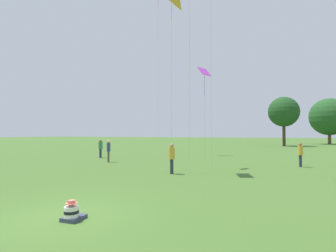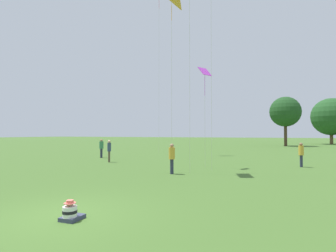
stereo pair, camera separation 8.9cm
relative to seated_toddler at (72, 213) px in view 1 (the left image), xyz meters
name	(u,v)px [view 1 (the left image)]	position (x,y,z in m)	size (l,w,h in m)	color
ground_plane	(63,216)	(-0.51, 0.21, -0.20)	(300.00, 300.00, 0.00)	#426628
seated_toddler	(72,213)	(0.00, 0.00, 0.00)	(0.47, 0.57, 0.53)	#383D56
person_standing_1	(109,149)	(-7.15, 11.75, 0.84)	(0.35, 0.35, 1.71)	brown
person_standing_3	(172,156)	(-0.48, 8.13, 0.79)	(0.45, 0.45, 1.65)	#282D42
person_standing_4	(300,152)	(6.32, 14.16, 0.76)	(0.46, 0.46, 1.60)	#282D42
person_standing_5	(101,147)	(-10.02, 14.59, 0.81)	(0.50, 0.50, 1.71)	#282D42
kite_3	(204,75)	(0.48, 11.62, 5.92)	(0.88, 0.97, 6.63)	#B738C6
distant_tree_1	(284,112)	(6.29, 46.18, 5.93)	(5.39, 5.39, 8.86)	#473323
distant_tree_2	(329,117)	(15.37, 58.31, 5.55)	(7.78, 7.78, 9.66)	brown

